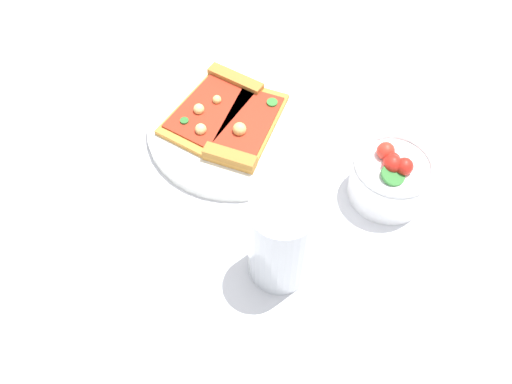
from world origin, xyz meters
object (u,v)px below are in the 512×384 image
object	(u,v)px
pizza_slice_near	(215,105)
paper_napkin	(119,241)
pizza_slice_far	(244,131)
soda_glass	(281,243)
plate	(235,127)
salad_bowl	(391,177)

from	to	relation	value
pizza_slice_near	paper_napkin	distance (m)	0.25
pizza_slice_far	soda_glass	bearing A→B (deg)	-3.16
plate	pizza_slice_far	xyz separation A→B (m)	(0.02, 0.01, 0.01)
pizza_slice_near	pizza_slice_far	xyz separation A→B (m)	(0.06, 0.03, 0.00)
pizza_slice_near	paper_napkin	xyz separation A→B (m)	(0.18, -0.17, -0.02)
plate	pizza_slice_far	world-z (taller)	pizza_slice_far
pizza_slice_near	paper_napkin	world-z (taller)	pizza_slice_near
pizza_slice_far	soda_glass	world-z (taller)	soda_glass
pizza_slice_far	paper_napkin	world-z (taller)	pizza_slice_far
soda_glass	pizza_slice_near	bearing A→B (deg)	-176.31
pizza_slice_near	soda_glass	xyz separation A→B (m)	(0.28, 0.02, 0.04)
salad_bowl	soda_glass	world-z (taller)	soda_glass
plate	paper_napkin	bearing A→B (deg)	-53.37
pizza_slice_far	soda_glass	size ratio (longest dim) A/B	1.26
pizza_slice_far	soda_glass	xyz separation A→B (m)	(0.22, -0.01, 0.04)
pizza_slice_near	pizza_slice_far	size ratio (longest dim) A/B	1.04
plate	paper_napkin	distance (m)	0.24
pizza_slice_far	plate	bearing A→B (deg)	-159.76
plate	soda_glass	size ratio (longest dim) A/B	1.93
pizza_slice_far	salad_bowl	size ratio (longest dim) A/B	1.59
soda_glass	salad_bowl	bearing A→B (deg)	111.73
plate	pizza_slice_far	size ratio (longest dim) A/B	1.53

